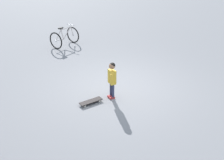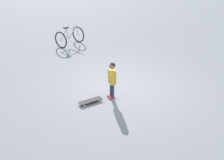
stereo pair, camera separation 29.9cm
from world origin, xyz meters
name	(u,v)px [view 2 (the right image)]	position (x,y,z in m)	size (l,w,h in m)	color
ground_plane	(122,87)	(0.00, 0.00, 0.00)	(50.00, 50.00, 0.00)	gray
child_person	(112,77)	(-0.60, -0.33, 0.66)	(0.27, 0.34, 1.06)	#2D3351
skateboard	(90,101)	(-1.24, -0.22, 0.06)	(0.66, 0.24, 0.07)	black
bicycle_far	(70,37)	(0.58, 4.41, 0.38)	(1.22, 0.98, 0.85)	black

